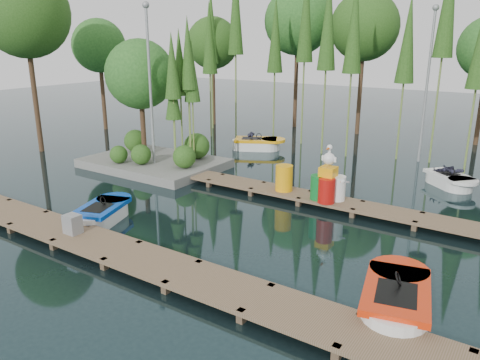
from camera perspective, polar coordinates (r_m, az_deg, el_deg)
The scene contains 15 objects.
ground_plane at distance 16.36m, azimuth -2.44°, elevation -3.83°, with size 90.00×90.00×0.00m, color #1B2F32.
near_dock at distance 13.21m, azimuth -14.17°, elevation -8.51°, with size 18.00×1.50×0.50m.
far_dock at distance 17.77m, azimuth 4.94°, elevation -1.39°, with size 15.00×1.20×0.50m.
island at distance 22.07m, azimuth -10.85°, elevation 9.83°, with size 6.20×4.20×6.75m.
tree_screen at distance 25.47m, azimuth 8.31°, elevation 17.47°, with size 34.42×18.53×10.31m.
lamp_island at distance 20.85m, azimuth -10.96°, elevation 12.40°, with size 0.30×0.30×7.25m.
lamp_rear at distance 23.91m, azimuth 21.98°, elevation 12.05°, with size 0.30×0.30×7.25m.
boat_blue at distance 16.11m, azimuth -16.41°, elevation -3.92°, with size 1.96×2.83×0.87m.
boat_red at distance 11.08m, azimuth 18.45°, elevation -13.77°, with size 1.99×3.24×1.02m.
boat_yellow_far at distance 25.40m, azimuth 2.05°, elevation 4.42°, with size 3.15×2.47×1.44m.
boat_white_far at distance 20.80m, azimuth 24.19°, elevation -0.02°, with size 2.59×2.50×1.18m.
utility_cabinet at distance 14.56m, azimuth -19.74°, elevation -5.08°, with size 0.46×0.39×0.57m, color gray.
yellow_barrel at distance 17.54m, azimuth 5.40°, elevation 0.25°, with size 0.65×0.65×0.97m, color #FFA80D.
drum_cluster at distance 16.63m, azimuth 10.64°, elevation -0.53°, with size 1.16×1.06×2.00m.
seagull_post at distance 16.60m, azimuth 12.28°, elevation -0.69°, with size 0.54×0.29×0.86m.
Camera 1 is at (9.09, -12.31, 5.79)m, focal length 35.00 mm.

